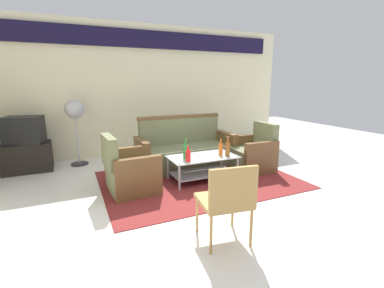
# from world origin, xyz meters

# --- Properties ---
(ground_plane) EXTENTS (14.00, 14.00, 0.00)m
(ground_plane) POSITION_xyz_m (0.00, 0.00, 0.00)
(ground_plane) COLOR white
(wall_back) EXTENTS (6.52, 0.19, 2.80)m
(wall_back) POSITION_xyz_m (0.00, 3.05, 1.48)
(wall_back) COLOR beige
(wall_back) RESTS_ON ground
(rug) EXTENTS (3.09, 2.22, 0.01)m
(rug) POSITION_xyz_m (0.08, 0.86, 0.01)
(rug) COLOR maroon
(rug) RESTS_ON ground
(couch) EXTENTS (1.81, 0.75, 0.96)m
(couch) POSITION_xyz_m (0.14, 1.57, 0.32)
(couch) COLOR #6B704C
(couch) RESTS_ON rug
(armchair_left) EXTENTS (0.74, 0.80, 0.85)m
(armchair_left) POSITION_xyz_m (-1.05, 0.86, 0.29)
(armchair_left) COLOR #6B704C
(armchair_left) RESTS_ON rug
(armchair_right) EXTENTS (0.72, 0.78, 0.85)m
(armchair_right) POSITION_xyz_m (1.22, 0.96, 0.29)
(armchair_right) COLOR #6B704C
(armchair_right) RESTS_ON rug
(coffee_table) EXTENTS (1.10, 0.60, 0.40)m
(coffee_table) POSITION_xyz_m (0.13, 0.83, 0.27)
(coffee_table) COLOR silver
(coffee_table) RESTS_ON rug
(bottle_red) EXTENTS (0.08, 0.08, 0.25)m
(bottle_red) POSITION_xyz_m (-0.20, 0.65, 0.50)
(bottle_red) COLOR red
(bottle_red) RESTS_ON coffee_table
(bottle_brown) EXTENTS (0.07, 0.07, 0.31)m
(bottle_brown) POSITION_xyz_m (0.51, 0.67, 0.53)
(bottle_brown) COLOR brown
(bottle_brown) RESTS_ON coffee_table
(bottle_green) EXTENTS (0.08, 0.08, 0.32)m
(bottle_green) POSITION_xyz_m (-0.18, 0.80, 0.53)
(bottle_green) COLOR #2D8C38
(bottle_green) RESTS_ON coffee_table
(bottle_orange) EXTENTS (0.07, 0.07, 0.26)m
(bottle_orange) POSITION_xyz_m (0.44, 0.78, 0.51)
(bottle_orange) COLOR #D85919
(bottle_orange) RESTS_ON coffee_table
(cup) EXTENTS (0.08, 0.08, 0.10)m
(cup) POSITION_xyz_m (-0.09, 0.92, 0.46)
(cup) COLOR #2659A5
(cup) RESTS_ON coffee_table
(tv_stand) EXTENTS (0.80, 0.50, 0.52)m
(tv_stand) POSITION_xyz_m (-2.55, 2.55, 0.26)
(tv_stand) COLOR black
(tv_stand) RESTS_ON ground
(television) EXTENTS (0.69, 0.57, 0.48)m
(television) POSITION_xyz_m (-2.55, 2.55, 0.76)
(television) COLOR black
(television) RESTS_ON tv_stand
(pedestal_fan) EXTENTS (0.36, 0.36, 1.27)m
(pedestal_fan) POSITION_xyz_m (-1.69, 2.60, 1.01)
(pedestal_fan) COLOR #2D2D33
(pedestal_fan) RESTS_ON ground
(wicker_chair) EXTENTS (0.54, 0.54, 0.84)m
(wicker_chair) POSITION_xyz_m (-0.46, -0.89, 0.49)
(wicker_chair) COLOR #AD844C
(wicker_chair) RESTS_ON ground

